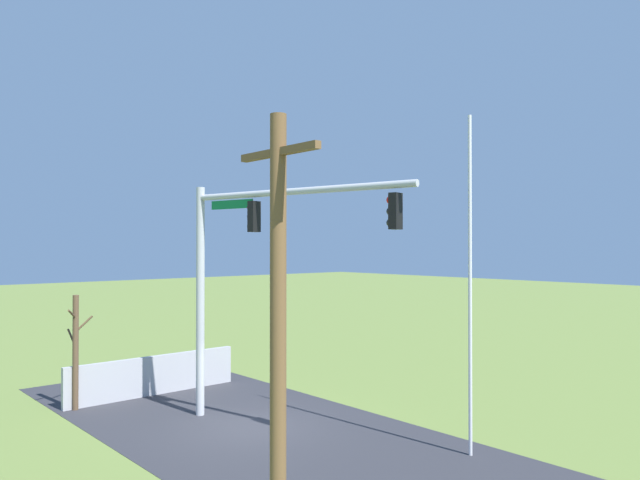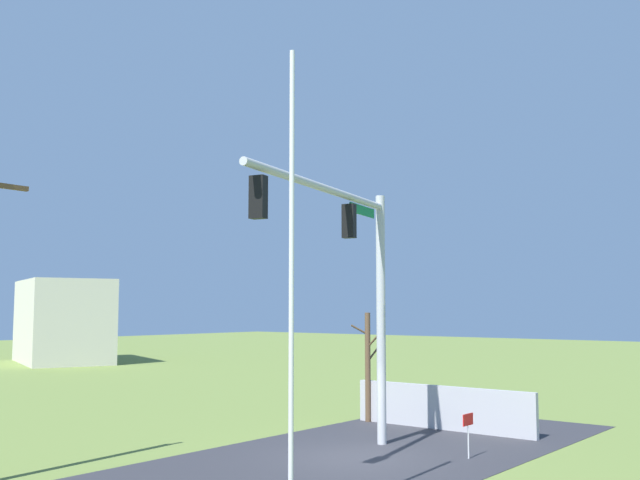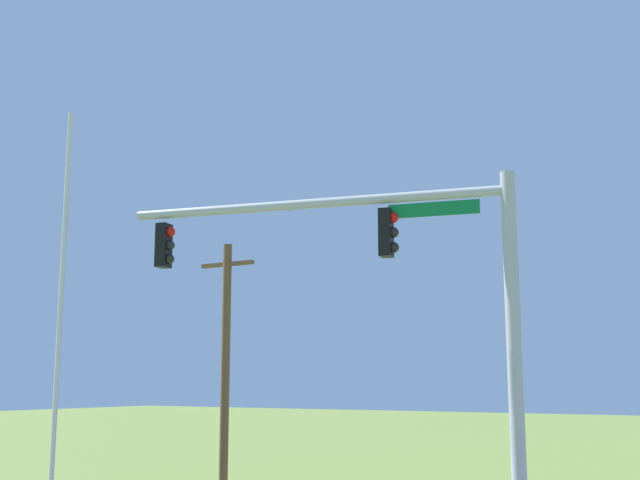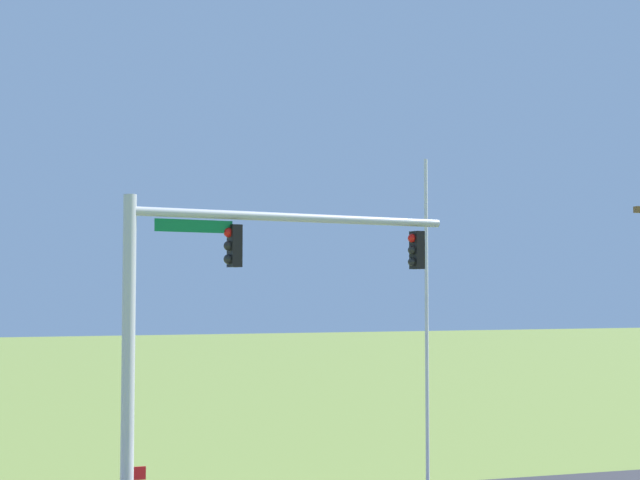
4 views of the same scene
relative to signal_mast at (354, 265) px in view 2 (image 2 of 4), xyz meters
name	(u,v)px [view 2 (image 2 of 4)]	position (x,y,z in m)	size (l,w,h in m)	color
ground_plane	(352,458)	(-0.14, -0.03, -5.34)	(160.00, 160.00, 0.00)	olive
sidewalk_corner	(400,440)	(3.03, 0.46, -5.33)	(6.00, 6.00, 0.01)	#B7B5AD
retaining_fence	(442,408)	(5.58, 0.38, -4.60)	(0.20, 6.73, 1.47)	#A8A8AD
signal_mast	(354,265)	(0.00, 0.00, 0.00)	(7.97, 2.00, 7.60)	#B2B5BA
flagpole	(291,283)	(-6.17, -3.03, -0.75)	(0.10, 0.10, 9.18)	silver
bare_tree	(368,365)	(5.43, 3.35, -3.30)	(1.27, 1.02, 3.95)	brown
open_sign	(468,425)	(1.71, -2.61, -4.43)	(0.56, 0.04, 1.22)	silver
distant_building	(63,321)	(14.91, 38.51, -2.21)	(10.05, 5.81, 6.26)	beige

